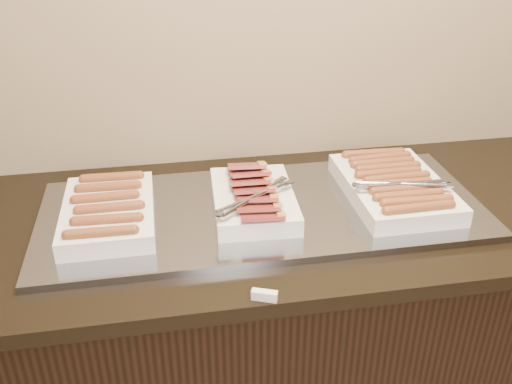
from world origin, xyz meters
TOP-DOWN VIEW (x-y plane):
  - counter at (0.00, 2.13)m, footprint 2.06×0.76m
  - warming_tray at (-0.00, 2.13)m, footprint 1.20×0.50m
  - dish_left at (-0.41, 2.13)m, footprint 0.23×0.35m
  - dish_center at (-0.03, 2.13)m, footprint 0.25×0.35m
  - dish_right at (0.37, 2.13)m, footprint 0.28×0.39m
  - label_holder at (-0.06, 1.77)m, footprint 0.06×0.04m

SIDE VIEW (x-z plane):
  - counter at x=0.00m, z-range 0.00..0.90m
  - warming_tray at x=0.00m, z-range 0.90..0.92m
  - label_holder at x=-0.06m, z-range 0.90..0.92m
  - dish_left at x=-0.41m, z-range 0.91..0.98m
  - dish_right at x=0.37m, z-range 0.91..0.99m
  - dish_center at x=-0.03m, z-range 0.91..1.00m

